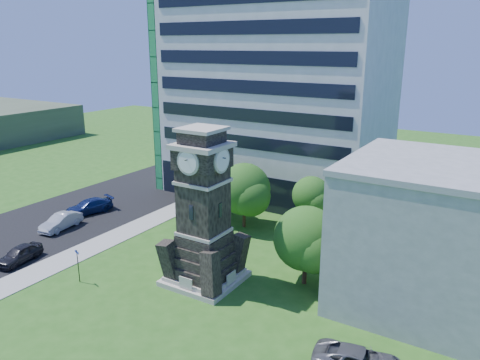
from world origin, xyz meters
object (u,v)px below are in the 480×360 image
Objects in this scene: clock_tower at (204,218)px; car_street_north at (89,207)px; car_street_south at (19,254)px; car_street_mid at (61,222)px; park_bench at (204,275)px; street_sign at (78,262)px.

car_street_north is (-19.89, 5.76, -4.51)m from clock_tower.
car_street_mid is at bearing 106.27° from car_street_south.
park_bench is (19.88, -5.82, -0.25)m from car_street_north.
street_sign reaches higher than park_bench.
clock_tower is 2.63× the size of car_street_mid.
car_street_mid is 12.32m from street_sign.
clock_tower is 6.45× the size of park_bench.
car_street_north is at bearing 163.86° from clock_tower.
street_sign reaches higher than car_street_mid.
car_street_mid is at bearing -58.65° from car_street_north.
car_street_mid is at bearing 165.33° from street_sign.
car_street_south is at bearing -160.51° from street_sign.
car_street_south is at bearing -159.96° from clock_tower.
street_sign is (-8.24, -5.29, 1.18)m from park_bench.
street_sign is (10.42, -6.50, 0.93)m from car_street_mid.
clock_tower is 21.20m from car_street_north.
car_street_south is 1.54× the size of street_sign.
clock_tower is 2.92× the size of car_street_south.
car_street_north reaches higher than car_street_south.
clock_tower is at bearing 10.93° from car_street_south.
car_street_north is at bearing 164.27° from park_bench.
car_street_north is at bearing 97.42° from car_street_mid.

